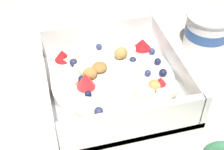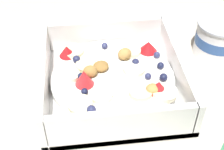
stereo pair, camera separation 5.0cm
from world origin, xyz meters
The scene contains 3 objects.
ground_plane centered at (0.00, 0.00, 0.00)m, with size 2.40×2.40×0.00m, color beige.
fruit_bowl centered at (-0.02, 0.00, 0.02)m, with size 0.21×0.21×0.06m.
yogurt_cup centered at (-0.08, 0.19, 0.03)m, with size 0.08×0.08×0.06m.
Camera 2 is at (0.35, -0.04, 0.36)m, focal length 53.09 mm.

